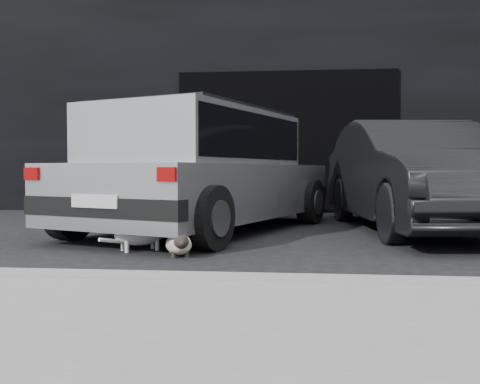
# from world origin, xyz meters

# --- Properties ---
(ground) EXTENTS (80.00, 80.00, 0.00)m
(ground) POSITION_xyz_m (0.00, 0.00, 0.00)
(ground) COLOR black
(ground) RESTS_ON ground
(building_facade) EXTENTS (34.00, 4.00, 5.00)m
(building_facade) POSITION_xyz_m (1.00, 6.00, 2.50)
(building_facade) COLOR black
(building_facade) RESTS_ON ground
(garage_opening) EXTENTS (4.00, 0.10, 2.60)m
(garage_opening) POSITION_xyz_m (1.00, 3.99, 1.30)
(garage_opening) COLOR black
(garage_opening) RESTS_ON ground
(curb) EXTENTS (18.00, 0.25, 0.12)m
(curb) POSITION_xyz_m (1.00, -2.60, 0.06)
(curb) COLOR gray
(curb) RESTS_ON ground
(sidewalk) EXTENTS (18.00, 2.20, 0.11)m
(sidewalk) POSITION_xyz_m (1.00, -3.80, 0.06)
(sidewalk) COLOR gray
(sidewalk) RESTS_ON ground
(silver_hatchback) EXTENTS (3.26, 4.59, 1.55)m
(silver_hatchback) POSITION_xyz_m (-0.03, 0.81, 0.85)
(silver_hatchback) COLOR #B4B8B9
(silver_hatchback) RESTS_ON ground
(second_car) EXTENTS (1.99, 4.50, 1.44)m
(second_car) POSITION_xyz_m (2.70, 1.14, 0.72)
(second_car) COLOR black
(second_car) RESTS_ON ground
(cat_siamese) EXTENTS (0.37, 0.67, 0.24)m
(cat_siamese) POSITION_xyz_m (0.10, -1.15, 0.11)
(cat_siamese) COLOR beige
(cat_siamese) RESTS_ON ground
(cat_white) EXTENTS (0.64, 0.53, 0.36)m
(cat_white) POSITION_xyz_m (-0.32, -0.85, 0.17)
(cat_white) COLOR silver
(cat_white) RESTS_ON ground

